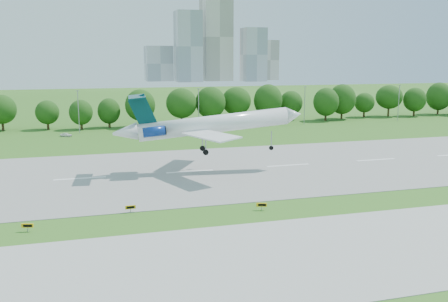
% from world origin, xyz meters
% --- Properties ---
extents(ground, '(600.00, 600.00, 0.00)m').
position_xyz_m(ground, '(0.00, 0.00, 0.00)').
color(ground, '#265616').
rests_on(ground, ground).
extents(runway, '(400.00, 45.00, 0.08)m').
position_xyz_m(runway, '(0.00, 25.00, 0.04)').
color(runway, gray).
rests_on(runway, ground).
extents(taxiway, '(400.00, 23.00, 0.08)m').
position_xyz_m(taxiway, '(0.00, -18.00, 0.04)').
color(taxiway, '#ADADA8').
rests_on(taxiway, ground).
extents(tree_line, '(288.40, 8.40, 10.40)m').
position_xyz_m(tree_line, '(0.00, 92.00, 6.19)').
color(tree_line, '#382314').
rests_on(tree_line, ground).
extents(light_poles, '(175.90, 0.25, 12.19)m').
position_xyz_m(light_poles, '(-2.50, 82.00, 6.34)').
color(light_poles, gray).
rests_on(light_poles, ground).
extents(skyline, '(127.00, 52.00, 80.00)m').
position_xyz_m(skyline, '(100.16, 390.61, 30.46)').
color(skyline, '#B2B2B7').
rests_on(skyline, ground).
extents(airliner, '(36.26, 26.19, 11.40)m').
position_xyz_m(airliner, '(2.91, 25.16, 8.91)').
color(airliner, white).
rests_on(airliner, ground).
extents(taxi_sign_left, '(1.47, 0.52, 1.03)m').
position_xyz_m(taxi_sign_left, '(-26.28, -1.69, 0.76)').
color(taxi_sign_left, gray).
rests_on(taxi_sign_left, ground).
extents(taxi_sign_centre, '(1.46, 0.23, 1.02)m').
position_xyz_m(taxi_sign_centre, '(-13.25, 2.62, 0.75)').
color(taxi_sign_centre, gray).
rests_on(taxi_sign_centre, ground).
extents(taxi_sign_right, '(1.48, 0.62, 1.05)m').
position_xyz_m(taxi_sign_right, '(4.67, -1.38, 0.78)').
color(taxi_sign_right, gray).
rests_on(taxi_sign_right, ground).
extents(service_vehicle_b, '(3.34, 2.36, 1.06)m').
position_xyz_m(service_vehicle_b, '(-23.57, 76.43, 0.53)').
color(service_vehicle_b, white).
rests_on(service_vehicle_b, ground).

